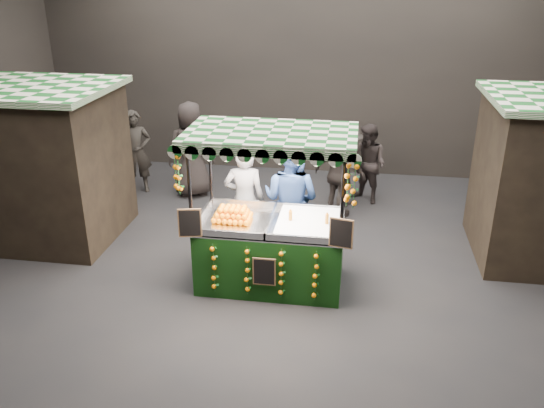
# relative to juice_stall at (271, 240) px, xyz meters

# --- Properties ---
(ground) EXTENTS (12.00, 12.00, 0.00)m
(ground) POSITION_rel_juice_stall_xyz_m (0.13, 0.07, -0.72)
(ground) COLOR black
(ground) RESTS_ON ground
(market_hall) EXTENTS (12.10, 10.10, 5.05)m
(market_hall) POSITION_rel_juice_stall_xyz_m (0.13, 0.07, 2.66)
(market_hall) COLOR black
(market_hall) RESTS_ON ground
(neighbour_stall_left) EXTENTS (3.00, 2.20, 2.60)m
(neighbour_stall_left) POSITION_rel_juice_stall_xyz_m (-4.27, 1.07, 0.59)
(neighbour_stall_left) COLOR black
(neighbour_stall_left) RESTS_ON ground
(juice_stall) EXTENTS (2.39, 1.41, 2.32)m
(juice_stall) POSITION_rel_juice_stall_xyz_m (0.00, 0.00, 0.00)
(juice_stall) COLOR black
(juice_stall) RESTS_ON ground
(vendor_grey) EXTENTS (0.70, 0.51, 1.79)m
(vendor_grey) POSITION_rel_juice_stall_xyz_m (-0.59, 0.99, 0.17)
(vendor_grey) COLOR gray
(vendor_grey) RESTS_ON ground
(vendor_blue) EXTENTS (1.15, 1.03, 1.96)m
(vendor_blue) POSITION_rel_juice_stall_xyz_m (0.17, 0.90, 0.26)
(vendor_blue) COLOR navy
(vendor_blue) RESTS_ON ground
(shopper_0) EXTENTS (0.73, 0.62, 1.70)m
(shopper_0) POSITION_rel_juice_stall_xyz_m (-3.29, 3.23, 0.13)
(shopper_0) COLOR black
(shopper_0) RESTS_ON ground
(shopper_1) EXTENTS (0.96, 0.94, 1.57)m
(shopper_1) POSITION_rel_juice_stall_xyz_m (1.38, 3.39, 0.06)
(shopper_1) COLOR #2A2322
(shopper_1) RESTS_ON ground
(shopper_2) EXTENTS (1.07, 0.74, 1.68)m
(shopper_2) POSITION_rel_juice_stall_xyz_m (0.86, 2.58, 0.12)
(shopper_2) COLOR black
(shopper_2) RESTS_ON ground
(shopper_3) EXTENTS (0.96, 1.18, 1.59)m
(shopper_3) POSITION_rel_juice_stall_xyz_m (0.97, 3.15, 0.07)
(shopper_3) COLOR #2A2522
(shopper_3) RESTS_ON ground
(shopper_4) EXTENTS (1.10, 0.91, 1.92)m
(shopper_4) POSITION_rel_juice_stall_xyz_m (-2.12, 3.22, 0.24)
(shopper_4) COLOR black
(shopper_4) RESTS_ON ground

